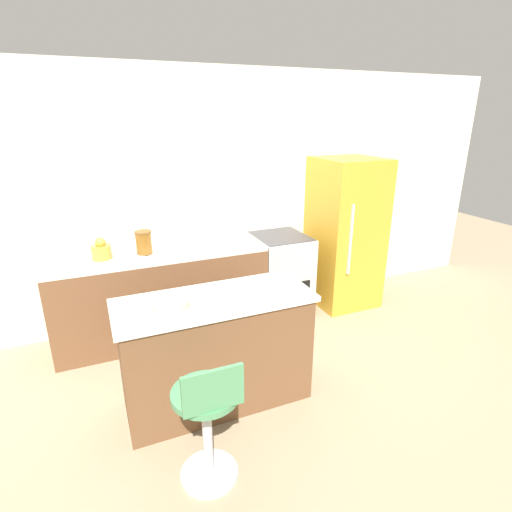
{
  "coord_description": "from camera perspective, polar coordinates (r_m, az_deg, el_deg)",
  "views": [
    {
      "loc": [
        -0.86,
        -3.38,
        2.14
      ],
      "look_at": [
        0.46,
        -0.26,
        0.94
      ],
      "focal_mm": 28.0,
      "sensor_mm": 36.0,
      "label": 1
    }
  ],
  "objects": [
    {
      "name": "kettle",
      "position": [
        3.88,
        -21.24,
        0.77
      ],
      "size": [
        0.18,
        0.18,
        0.2
      ],
      "color": "#B29333",
      "rests_on": "back_counter"
    },
    {
      "name": "kitchen_island",
      "position": [
        3.13,
        -5.65,
        -13.31
      ],
      "size": [
        1.44,
        0.57,
        0.89
      ],
      "color": "brown",
      "rests_on": "ground_plane"
    },
    {
      "name": "canister_jar",
      "position": [
        3.89,
        -15.75,
        1.91
      ],
      "size": [
        0.15,
        0.15,
        0.22
      ],
      "color": "brown",
      "rests_on": "back_counter"
    },
    {
      "name": "wall_back",
      "position": [
        4.23,
        -10.92,
        7.77
      ],
      "size": [
        8.0,
        0.06,
        2.6
      ],
      "color": "beige",
      "rests_on": "ground_plane"
    },
    {
      "name": "fruit_bowl",
      "position": [
        2.8,
        -12.04,
        -6.75
      ],
      "size": [
        0.25,
        0.25,
        0.06
      ],
      "color": "#C1B28E",
      "rests_on": "kitchen_island"
    },
    {
      "name": "refrigerator",
      "position": [
        4.72,
        12.57,
        3.22
      ],
      "size": [
        0.69,
        0.74,
        1.7
      ],
      "color": "gold",
      "rests_on": "ground_plane"
    },
    {
      "name": "back_counter",
      "position": [
        4.12,
        -13.28,
        -5.27
      ],
      "size": [
        2.04,
        0.63,
        0.9
      ],
      "color": "brown",
      "rests_on": "ground_plane"
    },
    {
      "name": "oven_range",
      "position": [
        4.49,
        3.46,
        -2.6
      ],
      "size": [
        0.57,
        0.64,
        0.9
      ],
      "color": "#B7B2A8",
      "rests_on": "ground_plane"
    },
    {
      "name": "stool_chair",
      "position": [
        2.55,
        -6.91,
        -22.17
      ],
      "size": [
        0.4,
        0.4,
        0.89
      ],
      "color": "#B7B7BC",
      "rests_on": "ground_plane"
    },
    {
      "name": "ground_plane",
      "position": [
        4.09,
        -7.61,
        -12.14
      ],
      "size": [
        14.0,
        14.0,
        0.0
      ],
      "primitive_type": "plane",
      "color": "#998466"
    },
    {
      "name": "mixing_bowl",
      "position": [
        4.06,
        -5.04,
        2.28
      ],
      "size": [
        0.25,
        0.25,
        0.07
      ],
      "color": "beige",
      "rests_on": "back_counter"
    }
  ]
}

